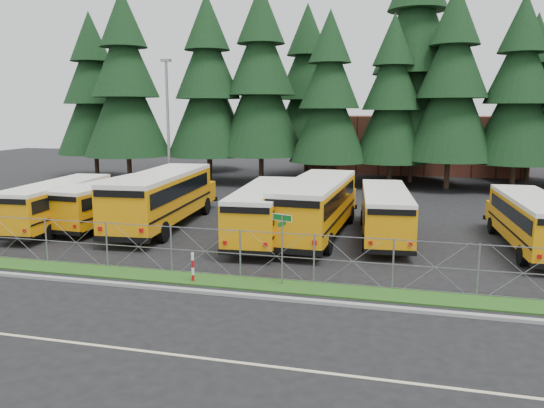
{
  "coord_description": "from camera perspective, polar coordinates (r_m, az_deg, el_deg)",
  "views": [
    {
      "loc": [
        5.28,
        -20.65,
        6.72
      ],
      "look_at": [
        -0.95,
        4.0,
        2.17
      ],
      "focal_mm": 35.0,
      "sensor_mm": 36.0,
      "label": 1
    }
  ],
  "objects": [
    {
      "name": "conifer_0",
      "position": [
        56.08,
        -18.71,
        10.96
      ],
      "size": [
        7.26,
        7.26,
        16.06
      ],
      "primitive_type": null,
      "color": "black",
      "rests_on": "ground"
    },
    {
      "name": "conifer_11",
      "position": [
        54.2,
        3.8,
        11.99
      ],
      "size": [
        7.67,
        7.67,
        16.97
      ],
      "primitive_type": null,
      "color": "black",
      "rests_on": "ground"
    },
    {
      "name": "conifer_6",
      "position": [
        47.41,
        18.78,
        11.69
      ],
      "size": [
        7.63,
        7.63,
        16.87
      ],
      "primitive_type": null,
      "color": "black",
      "rests_on": "ground"
    },
    {
      "name": "road_lane_line",
      "position": [
        15.26,
        -7.93,
        -16.05
      ],
      "size": [
        50.0,
        0.12,
        0.01
      ],
      "primitive_type": "cube",
      "color": "beige",
      "rests_on": "ground"
    },
    {
      "name": "bus_east",
      "position": [
        28.35,
        26.06,
        -1.87
      ],
      "size": [
        2.95,
        10.2,
        2.64
      ],
      "primitive_type": null,
      "rotation": [
        0.0,
        0.0,
        0.06
      ],
      "color": "orange",
      "rests_on": "ground"
    },
    {
      "name": "conifer_4",
      "position": [
        46.56,
        6.17,
        11.07
      ],
      "size": [
        6.8,
        6.8,
        15.03
      ],
      "primitive_type": null,
      "color": "black",
      "rests_on": "ground"
    },
    {
      "name": "bus_6",
      "position": [
        28.33,
        12.05,
        -1.08
      ],
      "size": [
        3.31,
        10.2,
        2.63
      ],
      "primitive_type": null,
      "rotation": [
        0.0,
        0.0,
        0.1
      ],
      "color": "orange",
      "rests_on": "ground"
    },
    {
      "name": "grass_verge",
      "position": [
        20.77,
        -1.34,
        -8.64
      ],
      "size": [
        50.0,
        1.4,
        0.06
      ],
      "primitive_type": "cube",
      "color": "#1A4513",
      "rests_on": "ground"
    },
    {
      "name": "conifer_2",
      "position": [
        49.51,
        -6.9,
        12.11
      ],
      "size": [
        7.67,
        7.67,
        16.95
      ],
      "primitive_type": null,
      "color": "black",
      "rests_on": "ground"
    },
    {
      "name": "curb",
      "position": [
        19.49,
        -2.45,
        -9.83
      ],
      "size": [
        50.0,
        0.25,
        0.12
      ],
      "primitive_type": "cube",
      "color": "gray",
      "rests_on": "ground"
    },
    {
      "name": "ground",
      "position": [
        22.34,
        -0.16,
        -7.35
      ],
      "size": [
        120.0,
        120.0,
        0.0
      ],
      "primitive_type": "plane",
      "color": "black",
      "rests_on": "ground"
    },
    {
      "name": "brick_building",
      "position": [
        60.76,
        14.92,
        6.3
      ],
      "size": [
        22.0,
        10.0,
        6.0
      ],
      "primitive_type": "cube",
      "color": "brown",
      "rests_on": "ground"
    },
    {
      "name": "light_standard",
      "position": [
        38.4,
        -11.11,
        8.14
      ],
      "size": [
        0.7,
        0.35,
        10.14
      ],
      "color": "gray",
      "rests_on": "ground"
    },
    {
      "name": "conifer_10",
      "position": [
        59.51,
        -6.82,
        12.57
      ],
      "size": [
        8.41,
        8.41,
        18.61
      ],
      "primitive_type": null,
      "color": "black",
      "rests_on": "ground"
    },
    {
      "name": "conifer_13",
      "position": [
        55.52,
        26.2,
        10.14
      ],
      "size": [
        6.96,
        6.96,
        15.4
      ],
      "primitive_type": null,
      "color": "black",
      "rests_on": "ground"
    },
    {
      "name": "conifer_5",
      "position": [
        47.54,
        12.78,
        10.69
      ],
      "size": [
        6.67,
        6.67,
        14.75
      ],
      "primitive_type": null,
      "color": "black",
      "rests_on": "ground"
    },
    {
      "name": "bus_1",
      "position": [
        32.62,
        -16.69,
        0.13
      ],
      "size": [
        3.05,
        9.97,
        2.58
      ],
      "primitive_type": null,
      "rotation": [
        0.0,
        0.0,
        -0.07
      ],
      "color": "orange",
      "rests_on": "ground"
    },
    {
      "name": "bus_4",
      "position": [
        27.73,
        -0.64,
        -0.94
      ],
      "size": [
        3.2,
        10.72,
        2.77
      ],
      "primitive_type": null,
      "rotation": [
        0.0,
        0.0,
        0.07
      ],
      "color": "orange",
      "rests_on": "ground"
    },
    {
      "name": "chainlink_fence",
      "position": [
        21.13,
        -0.84,
        -5.55
      ],
      "size": [
        44.0,
        0.1,
        2.0
      ],
      "primitive_type": null,
      "color": "gray",
      "rests_on": "ground"
    },
    {
      "name": "striped_bollard",
      "position": [
        21.17,
        -8.52,
        -6.77
      ],
      "size": [
        0.11,
        0.11,
        1.2
      ],
      "primitive_type": "cylinder",
      "color": "#B20C0C",
      "rests_on": "ground"
    },
    {
      "name": "bus_0",
      "position": [
        32.61,
        -21.74,
        -0.1
      ],
      "size": [
        3.16,
        10.29,
        2.66
      ],
      "primitive_type": null,
      "rotation": [
        0.0,
        0.0,
        0.08
      ],
      "color": "orange",
      "rests_on": "ground"
    },
    {
      "name": "street_sign",
      "position": [
        20.19,
        1.1,
        -3.27
      ],
      "size": [
        0.8,
        0.53,
        2.81
      ],
      "color": "gray",
      "rests_on": "ground"
    },
    {
      "name": "conifer_1",
      "position": [
        50.52,
        -15.47,
        11.95
      ],
      "size": [
        7.8,
        7.8,
        17.25
      ],
      "primitive_type": null,
      "color": "black",
      "rests_on": "ground"
    },
    {
      "name": "bus_2",
      "position": [
        31.12,
        -11.55,
        0.48
      ],
      "size": [
        3.82,
        12.42,
        3.21
      ],
      "primitive_type": null,
      "rotation": [
        0.0,
        0.0,
        0.08
      ],
      "color": "orange",
      "rests_on": "ground"
    },
    {
      "name": "conifer_7",
      "position": [
        48.14,
        25.02,
        10.66
      ],
      "size": [
        7.17,
        7.17,
        15.86
      ],
      "primitive_type": null,
      "color": "black",
      "rests_on": "ground"
    },
    {
      "name": "bus_5",
      "position": [
        28.25,
        4.9,
        -0.43
      ],
      "size": [
        3.27,
        11.92,
        3.1
      ],
      "primitive_type": null,
      "rotation": [
        0.0,
        0.0,
        -0.04
      ],
      "color": "orange",
      "rests_on": "ground"
    },
    {
      "name": "conifer_12",
      "position": [
        50.89,
        15.13,
        14.49
      ],
      "size": [
        9.84,
        9.84,
        21.75
      ],
      "primitive_type": null,
      "color": "black",
      "rests_on": "ground"
    },
    {
      "name": "conifer_3",
      "position": [
        48.66,
        -1.19,
        12.62
      ],
      "size": [
        7.98,
        7.98,
        17.65
      ],
      "primitive_type": null,
      "color": "black",
      "rests_on": "ground"
    }
  ]
}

